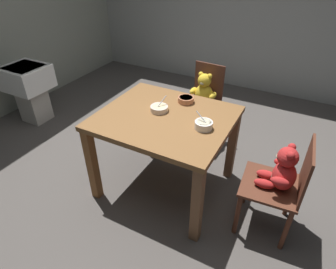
{
  "coord_description": "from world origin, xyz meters",
  "views": [
    {
      "loc": [
        0.96,
        -1.76,
        1.94
      ],
      "look_at": [
        0.0,
        0.05,
        0.55
      ],
      "focal_mm": 30.64,
      "sensor_mm": 36.0,
      "label": 1
    }
  ],
  "objects": [
    {
      "name": "porridge_bowl_terracotta_far_center",
      "position": [
        0.05,
        0.3,
        0.78
      ],
      "size": [
        0.14,
        0.14,
        0.05
      ],
      "color": "#B8714E",
      "rests_on": "dining_table"
    },
    {
      "name": "teddy_chair_near_right",
      "position": [
        0.96,
        -0.03,
        0.53
      ],
      "size": [
        0.44,
        0.44,
        0.83
      ],
      "rotation": [
        0.0,
        0.0,
        3.21
      ],
      "color": "#532B1C",
      "rests_on": "ground_plane"
    },
    {
      "name": "teddy_chair_far_center",
      "position": [
        -0.01,
        0.89,
        0.54
      ],
      "size": [
        0.39,
        0.4,
        0.87
      ],
      "rotation": [
        0.0,
        0.0,
        -1.63
      ],
      "color": "#4D2B20",
      "rests_on": "ground_plane"
    },
    {
      "name": "porridge_bowl_cream_center",
      "position": [
        -0.08,
        0.05,
        0.78
      ],
      "size": [
        0.15,
        0.15,
        0.12
      ],
      "color": "beige",
      "rests_on": "dining_table"
    },
    {
      "name": "porridge_bowl_white_near_right",
      "position": [
        0.34,
        -0.03,
        0.79
      ],
      "size": [
        0.14,
        0.14,
        0.13
      ],
      "color": "white",
      "rests_on": "dining_table"
    },
    {
      "name": "sink_basin",
      "position": [
        -2.05,
        0.29,
        0.47
      ],
      "size": [
        0.49,
        0.45,
        0.72
      ],
      "color": "#B7B2A8",
      "rests_on": "ground_plane"
    },
    {
      "name": "dining_table",
      "position": [
        0.0,
        0.0,
        0.64
      ],
      "size": [
        1.07,
        0.93,
        0.76
      ],
      "color": "brown",
      "rests_on": "ground_plane"
    },
    {
      "name": "ground_plane",
      "position": [
        0.0,
        0.0,
        -0.02
      ],
      "size": [
        5.2,
        5.2,
        0.04
      ],
      "color": "#4E4946"
    }
  ]
}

